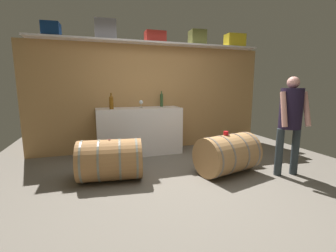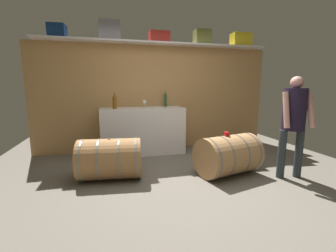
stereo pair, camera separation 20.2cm
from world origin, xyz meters
name	(u,v)px [view 1 (the left image)]	position (x,y,z in m)	size (l,w,h in m)	color
ground_plane	(177,172)	(0.00, 0.52, -0.01)	(6.25, 7.35, 0.02)	#676056
back_wall_panel	(153,98)	(0.00, 2.07, 1.10)	(5.05, 0.10, 2.19)	tan
high_shelf_board	(154,43)	(0.00, 1.92, 2.21)	(4.64, 0.40, 0.03)	white
toolcase_navy	(51,30)	(-1.86, 1.92, 2.34)	(0.29, 0.29, 0.24)	navy
toolcase_grey	(106,30)	(-0.93, 1.92, 2.40)	(0.39, 0.28, 0.36)	gray
toolcase_red	(155,37)	(0.03, 1.92, 2.33)	(0.40, 0.26, 0.22)	red
toolcase_olive	(197,38)	(0.95, 1.92, 2.37)	(0.32, 0.30, 0.30)	olive
toolcase_yellow	(235,41)	(1.87, 1.92, 2.36)	(0.42, 0.27, 0.28)	yellow
work_cabinet	(139,131)	(-0.37, 1.73, 0.47)	(1.65, 0.57, 0.93)	white
wine_bottle_amber	(111,102)	(-0.91, 1.61, 1.07)	(0.08, 0.08, 0.30)	brown
wine_bottle_green	(162,100)	(0.15, 1.89, 1.08)	(0.07, 0.07, 0.32)	#31502B
wine_glass	(141,102)	(-0.32, 1.73, 1.04)	(0.08, 0.08, 0.15)	white
wine_barrel_near	(227,154)	(0.74, 0.24, 0.31)	(1.04, 0.81, 0.62)	#AB7D4C
wine_barrel_far	(110,160)	(-1.03, 0.51, 0.30)	(0.96, 0.69, 0.61)	#9D6D3F
tasting_cup	(226,133)	(0.70, 0.24, 0.65)	(0.07, 0.07, 0.06)	red
winemaker_pouring	(291,116)	(1.57, -0.10, 0.92)	(0.46, 0.39, 1.50)	#2C353A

